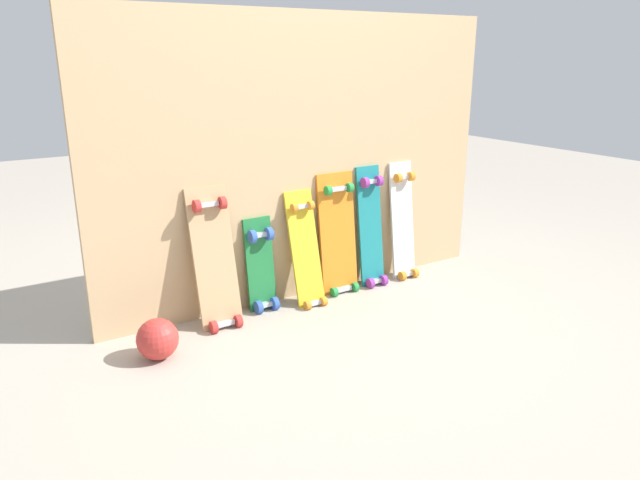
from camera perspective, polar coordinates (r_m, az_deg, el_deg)
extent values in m
plane|color=#A89E8E|center=(3.48, -0.62, -5.34)|extent=(12.00, 12.00, 0.00)
cube|color=tan|center=(3.31, -1.30, 7.70)|extent=(2.45, 0.04, 1.57)
cube|color=tan|center=(3.07, -10.10, -2.33)|extent=(0.22, 0.18, 0.78)
cube|color=#B7B7BF|center=(3.10, -9.16, -7.95)|extent=(0.10, 0.04, 0.03)
cube|color=#B7B7BF|center=(3.01, -10.70, 3.38)|extent=(0.10, 0.04, 0.03)
cylinder|color=red|center=(3.06, -10.21, -8.27)|extent=(0.03, 0.06, 0.06)
cylinder|color=red|center=(3.11, -7.88, -7.74)|extent=(0.03, 0.06, 0.06)
cylinder|color=red|center=(2.97, -11.80, 3.20)|extent=(0.03, 0.06, 0.06)
cylinder|color=red|center=(3.02, -9.39, 3.56)|extent=(0.03, 0.06, 0.06)
cube|color=#1E7238|center=(3.25, -5.78, -2.82)|extent=(0.16, 0.08, 0.57)
cube|color=#B7B7BF|center=(3.28, -5.30, -6.22)|extent=(0.07, 0.04, 0.03)
cube|color=#B7B7BF|center=(3.18, -5.87, 0.51)|extent=(0.07, 0.04, 0.03)
cylinder|color=#3359B2|center=(3.25, -5.95, -6.47)|extent=(0.03, 0.07, 0.07)
cylinder|color=#3359B2|center=(3.29, -4.38, -6.11)|extent=(0.03, 0.07, 0.07)
cylinder|color=#3359B2|center=(3.15, -6.54, 0.32)|extent=(0.03, 0.07, 0.07)
cylinder|color=#3359B2|center=(3.19, -4.93, 0.61)|extent=(0.03, 0.07, 0.07)
cube|color=gold|center=(3.30, -1.42, -1.46)|extent=(0.17, 0.19, 0.70)
cube|color=#B7B7BF|center=(3.32, -0.57, -6.09)|extent=(0.08, 0.04, 0.03)
cube|color=#B7B7BF|center=(3.26, -1.83, 3.22)|extent=(0.08, 0.04, 0.03)
cylinder|color=orange|center=(3.28, -1.20, -6.31)|extent=(0.03, 0.05, 0.05)
cylinder|color=orange|center=(3.33, 0.35, -5.93)|extent=(0.03, 0.05, 0.05)
cylinder|color=orange|center=(3.22, -2.49, 3.11)|extent=(0.03, 0.05, 0.05)
cylinder|color=orange|center=(3.27, -0.89, 3.36)|extent=(0.03, 0.05, 0.05)
cube|color=orange|center=(3.45, 1.73, 0.08)|extent=(0.24, 0.10, 0.77)
cube|color=#B7B7BF|center=(3.50, 2.23, -4.73)|extent=(0.11, 0.04, 0.03)
cube|color=#B7B7BF|center=(3.38, 1.69, 4.95)|extent=(0.11, 0.04, 0.03)
cylinder|color=#268C3F|center=(3.45, 1.37, -5.05)|extent=(0.03, 0.05, 0.05)
cylinder|color=#268C3F|center=(3.53, 3.39, -4.55)|extent=(0.03, 0.05, 0.05)
cylinder|color=#268C3F|center=(3.32, 0.79, 4.78)|extent=(0.03, 0.05, 0.05)
cylinder|color=#268C3F|center=(3.41, 2.89, 5.07)|extent=(0.03, 0.05, 0.05)
cube|color=#197A7F|center=(3.57, 4.87, 0.80)|extent=(0.16, 0.12, 0.78)
cube|color=#B7B7BF|center=(3.62, 5.35, -3.97)|extent=(0.07, 0.04, 0.03)
cube|color=#B7B7BF|center=(3.51, 4.85, 5.64)|extent=(0.07, 0.04, 0.03)
cylinder|color=purple|center=(3.58, 4.88, -4.18)|extent=(0.03, 0.06, 0.06)
cylinder|color=purple|center=(3.64, 6.15, -3.86)|extent=(0.03, 0.06, 0.06)
cylinder|color=purple|center=(3.46, 4.36, 5.53)|extent=(0.03, 0.06, 0.06)
cylinder|color=purple|center=(3.52, 5.68, 5.70)|extent=(0.03, 0.06, 0.06)
cube|color=silver|center=(3.72, 7.93, 1.36)|extent=(0.16, 0.12, 0.79)
cube|color=#B7B7BF|center=(3.77, 8.36, -3.25)|extent=(0.07, 0.04, 0.03)
cube|color=#B7B7BF|center=(3.66, 7.98, 6.03)|extent=(0.07, 0.04, 0.03)
cylinder|color=orange|center=(3.72, 7.94, -3.45)|extent=(0.03, 0.06, 0.06)
cylinder|color=orange|center=(3.79, 9.12, -3.15)|extent=(0.03, 0.06, 0.06)
cylinder|color=orange|center=(3.61, 7.54, 5.94)|extent=(0.03, 0.06, 0.06)
cylinder|color=orange|center=(3.68, 8.77, 6.09)|extent=(0.03, 0.06, 0.06)
sphere|color=red|center=(2.86, -15.39, -9.19)|extent=(0.19, 0.19, 0.19)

